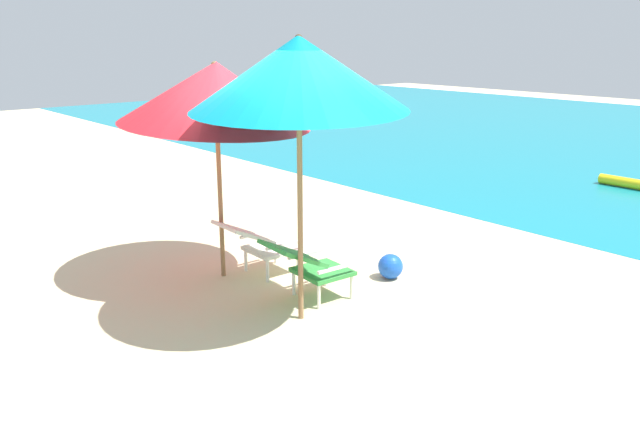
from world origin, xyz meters
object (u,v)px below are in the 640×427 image
lounge_chair_left (258,242)px  beach_ball (390,266)px  beach_umbrella_right (299,73)px  lounge_chair_right (309,263)px  beach_umbrella_left (216,94)px

lounge_chair_left → beach_ball: lounge_chair_left is taller
beach_umbrella_right → beach_ball: 2.59m
lounge_chair_right → lounge_chair_left: bearing=178.3°
lounge_chair_left → lounge_chair_right: bearing=-1.7°
lounge_chair_right → beach_umbrella_left: beach_umbrella_left is taller
lounge_chair_left → beach_ball: bearing=46.2°
beach_umbrella_left → beach_ball: beach_umbrella_left is taller
lounge_chair_left → lounge_chair_right: 0.91m
lounge_chair_right → beach_umbrella_left: bearing=-166.6°
beach_umbrella_right → lounge_chair_left: bearing=163.4°
beach_umbrella_left → lounge_chair_right: bearing=13.4°
lounge_chair_left → beach_umbrella_right: bearing=-16.6°
beach_umbrella_left → beach_umbrella_right: beach_umbrella_right is taller
beach_umbrella_right → beach_ball: bearing=96.5°
beach_umbrella_right → beach_ball: beach_umbrella_right is taller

